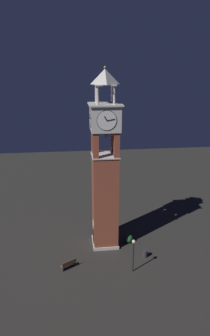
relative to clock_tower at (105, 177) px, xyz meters
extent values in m
plane|color=#2A2925|center=(0.00, 0.00, -8.16)|extent=(80.00, 80.00, 0.00)
cube|color=brown|center=(0.00, 0.00, -2.91)|extent=(2.65, 2.65, 10.49)
cube|color=beige|center=(0.00, 0.00, -7.98)|extent=(2.85, 2.85, 0.35)
cube|color=black|center=(0.00, -1.34, -7.01)|extent=(1.10, 0.04, 2.20)
cylinder|color=beige|center=(0.00, -1.34, -5.61)|extent=(1.10, 0.04, 1.10)
cube|color=brown|center=(-1.05, -1.04, 3.67)|extent=(0.56, 0.56, 2.66)
cube|color=brown|center=(1.05, -1.04, 3.67)|extent=(0.56, 0.56, 2.66)
cube|color=brown|center=(-1.05, 1.05, 3.67)|extent=(0.56, 0.56, 2.66)
cube|color=brown|center=(1.05, 1.05, 3.67)|extent=(0.56, 0.56, 2.66)
cube|color=beige|center=(0.00, 0.00, 2.39)|extent=(2.81, 2.81, 0.12)
cone|color=#4C4C51|center=(0.59, 0.05, 4.49)|extent=(0.40, 0.40, 0.50)
cone|color=#4C4C51|center=(-0.33, 0.50, 4.49)|extent=(0.40, 0.40, 0.41)
cone|color=#4C4C51|center=(-0.29, -0.52, 4.49)|extent=(0.40, 0.40, 0.38)
cube|color=beige|center=(0.00, 0.00, 6.26)|extent=(2.89, 2.89, 2.53)
cylinder|color=white|center=(0.00, -1.46, 6.26)|extent=(1.92, 0.05, 1.92)
torus|color=black|center=(0.00, -1.46, 6.26)|extent=(1.94, 0.06, 1.94)
cube|color=black|center=(-0.12, -1.52, 6.47)|extent=(0.32, 0.03, 0.46)
cube|color=black|center=(0.38, -1.52, 6.33)|extent=(0.77, 0.03, 0.20)
cylinder|color=white|center=(0.00, 1.47, 6.26)|extent=(1.92, 0.05, 1.92)
torus|color=black|center=(0.00, 1.47, 6.26)|extent=(1.94, 0.06, 1.94)
cube|color=black|center=(-0.12, 1.53, 6.47)|extent=(0.32, 0.03, 0.46)
cube|color=black|center=(0.38, 1.53, 6.33)|extent=(0.77, 0.03, 0.20)
cylinder|color=white|center=(-1.47, 0.00, 6.26)|extent=(0.05, 1.92, 1.92)
torus|color=black|center=(-1.47, 0.00, 6.26)|extent=(0.06, 1.94, 1.94)
cube|color=black|center=(-1.53, -0.12, 6.47)|extent=(0.03, 0.32, 0.46)
cube|color=black|center=(-1.53, 0.38, 6.33)|extent=(0.03, 0.77, 0.20)
cylinder|color=white|center=(1.47, 0.00, 6.26)|extent=(0.05, 1.92, 1.92)
torus|color=black|center=(1.47, 0.00, 6.26)|extent=(0.06, 1.94, 1.94)
cube|color=black|center=(1.53, -0.12, 6.47)|extent=(0.03, 0.32, 0.46)
cube|color=black|center=(1.53, 0.38, 6.33)|extent=(0.03, 0.77, 0.20)
cube|color=beige|center=(0.00, 0.00, 7.61)|extent=(3.25, 3.25, 0.16)
cylinder|color=beige|center=(-0.80, -0.79, 8.54)|extent=(0.22, 0.22, 1.70)
cylinder|color=beige|center=(0.80, -0.79, 8.54)|extent=(0.22, 0.22, 1.70)
cylinder|color=beige|center=(-0.80, 0.80, 8.54)|extent=(0.22, 0.22, 1.70)
cylinder|color=beige|center=(0.80, 0.80, 8.54)|extent=(0.22, 0.22, 1.70)
cube|color=beige|center=(0.00, 0.00, 9.45)|extent=(2.03, 2.03, 0.12)
pyramid|color=beige|center=(0.00, 0.00, 10.22)|extent=(2.03, 2.03, 1.42)
sphere|color=#B79338|center=(0.00, 0.00, 11.04)|extent=(0.24, 0.24, 0.24)
cube|color=brown|center=(3.97, -4.18, -7.71)|extent=(1.18, 1.61, 0.06)
cube|color=brown|center=(4.13, -4.09, -7.43)|extent=(0.84, 1.41, 0.44)
cube|color=#2D2D33|center=(4.33, -4.80, -7.95)|extent=(0.38, 0.27, 0.42)
cube|color=#2D2D33|center=(3.61, -3.56, -7.95)|extent=(0.38, 0.27, 0.42)
cylinder|color=black|center=(5.21, 2.16, -6.55)|extent=(0.12, 0.12, 3.21)
sphere|color=#F9EFCC|center=(5.21, 2.16, -4.77)|extent=(0.36, 0.36, 0.36)
cylinder|color=#2D2D33|center=(3.05, 3.94, -7.76)|extent=(0.52, 0.52, 0.80)
ellipsoid|color=#234C28|center=(0.13, 2.75, -7.63)|extent=(0.95, 0.95, 1.05)
camera|label=1|loc=(29.19, -3.48, 11.05)|focal=31.60mm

